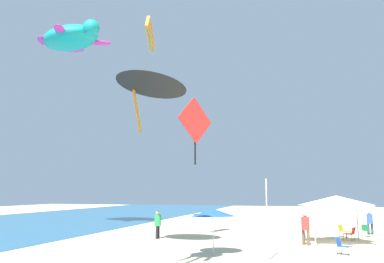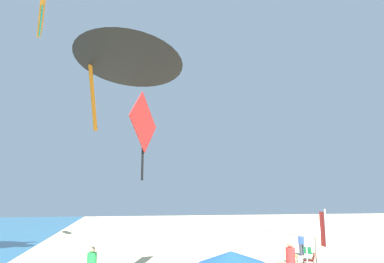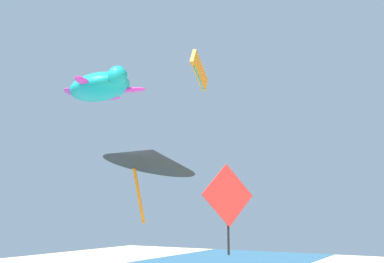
{
  "view_description": "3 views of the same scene",
  "coord_description": "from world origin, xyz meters",
  "px_view_note": "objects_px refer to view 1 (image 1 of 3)",
  "views": [
    {
      "loc": [
        -23.85,
        2.02,
        3.05
      ],
      "look_at": [
        0.32,
        8.9,
        6.71
      ],
      "focal_mm": 38.11,
      "sensor_mm": 36.0,
      "label": 1
    },
    {
      "loc": [
        -15.86,
        10.45,
        4.0
      ],
      "look_at": [
        0.32,
        7.18,
        6.99
      ],
      "focal_mm": 33.49,
      "sensor_mm": 36.0,
      "label": 2
    },
    {
      "loc": [
        -18.72,
        -0.81,
        6.92
      ],
      "look_at": [
        0.32,
        10.19,
        10.93
      ],
      "focal_mm": 41.72,
      "sensor_mm": 36.0,
      "label": 3
    }
  ],
  "objects_px": {
    "beach_umbrella": "(213,212)",
    "folding_chair_near_cooler": "(367,230)",
    "folding_chair_right_of_tent": "(342,245)",
    "folding_chair_facing_ocean": "(351,233)",
    "canopy_tent": "(336,201)",
    "person_kite_handler": "(370,220)",
    "folding_chair_left_of_tent": "(343,230)",
    "banner_flag": "(267,211)",
    "kite_delta_black": "(152,79)",
    "kite_diamond_red": "(195,123)",
    "kite_turtle_teal": "(71,38)",
    "person_near_umbrella": "(158,222)",
    "kite_parafoil_orange": "(150,36)",
    "person_by_tent": "(305,226)"
  },
  "relations": [
    {
      "from": "folding_chair_facing_ocean",
      "to": "person_kite_handler",
      "type": "bearing_deg",
      "value": -176.48
    },
    {
      "from": "beach_umbrella",
      "to": "person_by_tent",
      "type": "bearing_deg",
      "value": -44.08
    },
    {
      "from": "folding_chair_left_of_tent",
      "to": "person_kite_handler",
      "type": "distance_m",
      "value": 3.07
    },
    {
      "from": "beach_umbrella",
      "to": "kite_parafoil_orange",
      "type": "xyz_separation_m",
      "value": [
        17.84,
        10.71,
        17.12
      ]
    },
    {
      "from": "folding_chair_left_of_tent",
      "to": "person_by_tent",
      "type": "relative_size",
      "value": 0.44
    },
    {
      "from": "kite_turtle_teal",
      "to": "canopy_tent",
      "type": "bearing_deg",
      "value": 13.24
    },
    {
      "from": "beach_umbrella",
      "to": "kite_turtle_teal",
      "type": "relative_size",
      "value": 0.32
    },
    {
      "from": "canopy_tent",
      "to": "kite_parafoil_orange",
      "type": "height_order",
      "value": "kite_parafoil_orange"
    },
    {
      "from": "person_kite_handler",
      "to": "kite_delta_black",
      "type": "bearing_deg",
      "value": -167.73
    },
    {
      "from": "folding_chair_right_of_tent",
      "to": "banner_flag",
      "type": "bearing_deg",
      "value": 154.07
    },
    {
      "from": "folding_chair_facing_ocean",
      "to": "banner_flag",
      "type": "height_order",
      "value": "banner_flag"
    },
    {
      "from": "person_kite_handler",
      "to": "kite_parafoil_orange",
      "type": "height_order",
      "value": "kite_parafoil_orange"
    },
    {
      "from": "folding_chair_right_of_tent",
      "to": "kite_delta_black",
      "type": "relative_size",
      "value": 0.15
    },
    {
      "from": "folding_chair_right_of_tent",
      "to": "person_near_umbrella",
      "type": "distance_m",
      "value": 11.59
    },
    {
      "from": "kite_turtle_teal",
      "to": "kite_diamond_red",
      "type": "bearing_deg",
      "value": 8.27
    },
    {
      "from": "person_near_umbrella",
      "to": "person_kite_handler",
      "type": "distance_m",
      "value": 14.97
    },
    {
      "from": "folding_chair_near_cooler",
      "to": "canopy_tent",
      "type": "bearing_deg",
      "value": 109.63
    },
    {
      "from": "folding_chair_near_cooler",
      "to": "person_kite_handler",
      "type": "bearing_deg",
      "value": -58.11
    },
    {
      "from": "person_near_umbrella",
      "to": "kite_delta_black",
      "type": "bearing_deg",
      "value": -165.03
    },
    {
      "from": "folding_chair_left_of_tent",
      "to": "banner_flag",
      "type": "bearing_deg",
      "value": -168.47
    },
    {
      "from": "beach_umbrella",
      "to": "kite_parafoil_orange",
      "type": "bearing_deg",
      "value": 30.98
    },
    {
      "from": "canopy_tent",
      "to": "person_by_tent",
      "type": "relative_size",
      "value": 2.06
    },
    {
      "from": "beach_umbrella",
      "to": "folding_chair_facing_ocean",
      "type": "xyz_separation_m",
      "value": [
        7.44,
        -7.02,
        -1.51
      ]
    },
    {
      "from": "kite_delta_black",
      "to": "kite_diamond_red",
      "type": "relative_size",
      "value": 1.2
    },
    {
      "from": "banner_flag",
      "to": "kite_diamond_red",
      "type": "distance_m",
      "value": 10.83
    },
    {
      "from": "canopy_tent",
      "to": "banner_flag",
      "type": "height_order",
      "value": "banner_flag"
    },
    {
      "from": "folding_chair_facing_ocean",
      "to": "kite_turtle_teal",
      "type": "relative_size",
      "value": 0.12
    },
    {
      "from": "beach_umbrella",
      "to": "folding_chair_near_cooler",
      "type": "xyz_separation_m",
      "value": [
        9.87,
        -8.25,
        -1.51
      ]
    },
    {
      "from": "folding_chair_facing_ocean",
      "to": "person_by_tent",
      "type": "xyz_separation_m",
      "value": [
        -2.93,
        2.65,
        0.61
      ]
    },
    {
      "from": "person_by_tent",
      "to": "kite_delta_black",
      "type": "xyz_separation_m",
      "value": [
        -3.85,
        7.94,
        8.15
      ]
    },
    {
      "from": "folding_chair_left_of_tent",
      "to": "person_near_umbrella",
      "type": "height_order",
      "value": "person_near_umbrella"
    },
    {
      "from": "banner_flag",
      "to": "kite_parafoil_orange",
      "type": "bearing_deg",
      "value": 35.28
    },
    {
      "from": "folding_chair_near_cooler",
      "to": "person_near_umbrella",
      "type": "bearing_deg",
      "value": 65.89
    },
    {
      "from": "folding_chair_near_cooler",
      "to": "person_kite_handler",
      "type": "distance_m",
      "value": 1.83
    },
    {
      "from": "folding_chair_right_of_tent",
      "to": "kite_parafoil_orange",
      "type": "relative_size",
      "value": 0.18
    },
    {
      "from": "folding_chair_near_cooler",
      "to": "folding_chair_left_of_tent",
      "type": "xyz_separation_m",
      "value": [
        -0.59,
        1.53,
        0.0
      ]
    },
    {
      "from": "canopy_tent",
      "to": "folding_chair_left_of_tent",
      "type": "relative_size",
      "value": 4.67
    },
    {
      "from": "canopy_tent",
      "to": "kite_delta_black",
      "type": "relative_size",
      "value": 0.68
    },
    {
      "from": "folding_chair_left_of_tent",
      "to": "kite_diamond_red",
      "type": "height_order",
      "value": "kite_diamond_red"
    },
    {
      "from": "beach_umbrella",
      "to": "kite_diamond_red",
      "type": "xyz_separation_m",
      "value": [
        6.35,
        2.66,
        5.67
      ]
    },
    {
      "from": "person_by_tent",
      "to": "folding_chair_right_of_tent",
      "type": "bearing_deg",
      "value": -25.78
    },
    {
      "from": "canopy_tent",
      "to": "beach_umbrella",
      "type": "xyz_separation_m",
      "value": [
        -5.74,
        6.17,
        -0.45
      ]
    },
    {
      "from": "canopy_tent",
      "to": "folding_chair_facing_ocean",
      "type": "distance_m",
      "value": 2.73
    },
    {
      "from": "canopy_tent",
      "to": "folding_chair_left_of_tent",
      "type": "bearing_deg",
      "value": -8.73
    },
    {
      "from": "folding_chair_facing_ocean",
      "to": "folding_chair_near_cooler",
      "type": "relative_size",
      "value": 1.0
    },
    {
      "from": "folding_chair_right_of_tent",
      "to": "kite_diamond_red",
      "type": "xyz_separation_m",
      "value": [
        4.98,
        8.72,
        7.19
      ]
    },
    {
      "from": "folding_chair_right_of_tent",
      "to": "folding_chair_facing_ocean",
      "type": "bearing_deg",
      "value": 16.66
    },
    {
      "from": "person_by_tent",
      "to": "person_kite_handler",
      "type": "distance_m",
      "value": 8.28
    },
    {
      "from": "banner_flag",
      "to": "folding_chair_facing_ocean",
      "type": "bearing_deg",
      "value": -26.06
    },
    {
      "from": "folding_chair_facing_ocean",
      "to": "kite_delta_black",
      "type": "xyz_separation_m",
      "value": [
        -6.78,
        10.6,
        8.76
      ]
    }
  ]
}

